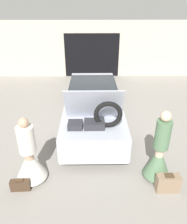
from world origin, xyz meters
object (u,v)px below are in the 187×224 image
(suitcase_beside_left_person, at_px, (20,185))
(suitcase_beside_right_person, at_px, (168,183))
(car, at_px, (93,104))
(person_left, at_px, (30,159))
(person_right, at_px, (159,156))

(suitcase_beside_left_person, relative_size, suitcase_beside_right_person, 0.84)
(car, bearing_deg, suitcase_beside_right_person, -63.77)
(suitcase_beside_right_person, bearing_deg, person_left, 172.47)
(person_right, height_order, suitcase_beside_right_person, person_right)
(suitcase_beside_right_person, bearing_deg, car, 116.23)
(person_right, distance_m, suitcase_beside_left_person, 3.14)
(person_left, relative_size, person_right, 0.93)
(person_left, distance_m, person_right, 2.91)
(person_left, xyz_separation_m, suitcase_beside_left_person, (-0.18, -0.34, -0.44))
(person_left, distance_m, suitcase_beside_right_person, 3.09)
(car, relative_size, suitcase_beside_left_person, 11.86)
(suitcase_beside_left_person, bearing_deg, car, 62.74)
(suitcase_beside_left_person, distance_m, suitcase_beside_right_person, 3.22)
(suitcase_beside_left_person, xyz_separation_m, suitcase_beside_right_person, (3.22, -0.06, 0.07))
(car, relative_size, person_right, 2.93)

